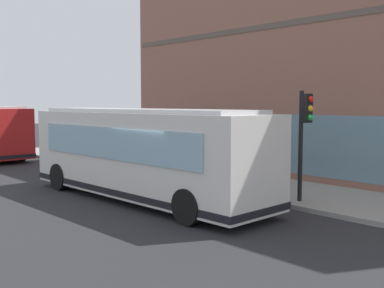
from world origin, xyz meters
name	(u,v)px	position (x,y,z in m)	size (l,w,h in m)	color
ground	(168,207)	(0.00, 0.00, 0.00)	(120.00, 120.00, 0.00)	#262628
sidewalk_curb	(261,187)	(4.59, 0.00, 0.07)	(3.98, 40.00, 0.15)	gray
building_corner	(338,44)	(9.82, 0.00, 5.86)	(6.53, 20.88, 11.75)	#8C5B4C
city_bus_nearside	(143,154)	(0.08, 1.42, 1.55)	(2.84, 10.11, 3.07)	silver
traffic_light_near_corner	(304,125)	(3.27, -2.77, 2.59)	(0.32, 0.49, 3.50)	black
fire_hydrant	(240,173)	(4.43, 0.96, 0.51)	(0.35, 0.35, 0.74)	yellow
pedestrian_by_light_pole	(246,152)	(6.03, 2.06, 1.16)	(0.32, 0.32, 1.75)	#B23338
pedestrian_walking_along_curb	(206,157)	(3.46, 1.84, 1.14)	(0.32, 0.32, 1.72)	silver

